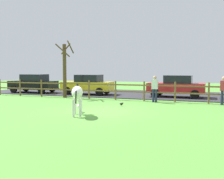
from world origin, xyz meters
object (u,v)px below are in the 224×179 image
zebra (77,95)px  visitor_left_of_tree (155,88)px  parked_car_black (34,83)px  parked_car_yellow (88,84)px  visitor_right_of_tree (224,89)px  bare_tree (65,69)px  crow_on_grass (121,104)px  parked_car_red (177,86)px

zebra → visitor_left_of_tree: bearing=69.1°
parked_car_black → visitor_left_of_tree: 11.37m
parked_car_yellow → visitor_right_of_tree: visitor_right_of_tree is taller
bare_tree → parked_car_yellow: 2.77m
parked_car_yellow → parked_car_black: size_ratio=1.00×
crow_on_grass → parked_car_black: 10.97m
crow_on_grass → parked_car_red: size_ratio=0.05×
crow_on_grass → parked_car_black: bearing=152.2°
crow_on_grass → parked_car_red: (2.28, 5.63, 0.72)m
parked_car_red → parked_car_black: (-11.96, -0.53, 0.00)m
zebra → crow_on_grass: zebra is taller
parked_car_yellow → parked_car_black: (-5.04, -0.20, 0.00)m
parked_car_black → visitor_left_of_tree: visitor_left_of_tree is taller
zebra → parked_car_red: bearing=70.9°
parked_car_yellow → visitor_left_of_tree: 6.67m
zebra → parked_car_red: 9.66m
bare_tree → visitor_left_of_tree: (6.67, -0.52, -1.17)m
zebra → visitor_left_of_tree: size_ratio=1.11×
bare_tree → parked_car_red: 8.15m
parked_car_red → parked_car_black: 11.97m
parked_car_red → visitor_left_of_tree: (-0.92, -3.24, 0.06)m
parked_car_yellow → parked_car_red: 6.93m
zebra → crow_on_grass: 3.69m
parked_car_red → parked_car_black: bearing=-177.5°
bare_tree → visitor_right_of_tree: 10.70m
zebra → visitor_left_of_tree: (2.25, 5.89, -0.02)m
parked_car_black → visitor_right_of_tree: 15.23m
crow_on_grass → parked_car_red: bearing=68.0°
zebra → parked_car_black: bearing=135.6°
crow_on_grass → visitor_left_of_tree: bearing=60.3°
visitor_left_of_tree → zebra: bearing=-110.9°
parked_car_black → visitor_left_of_tree: (11.05, -2.71, 0.06)m
bare_tree → visitor_right_of_tree: bearing=-2.4°
parked_car_yellow → parked_car_black: 5.05m
parked_car_black → parked_car_red: bearing=2.5°
bare_tree → crow_on_grass: (5.30, -2.92, -1.96)m
parked_car_yellow → parked_car_red: same height
parked_car_red → visitor_right_of_tree: (3.04, -3.16, 0.06)m
crow_on_grass → visitor_left_of_tree: (1.36, 2.39, 0.78)m
parked_car_yellow → visitor_left_of_tree: bearing=-25.9°
bare_tree → parked_car_black: bare_tree is taller
bare_tree → parked_car_red: size_ratio=1.01×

